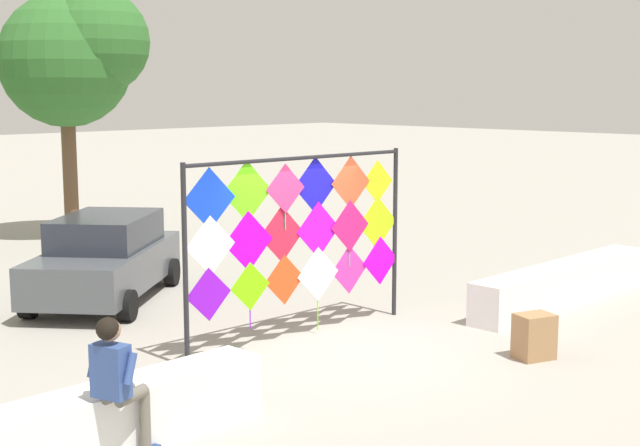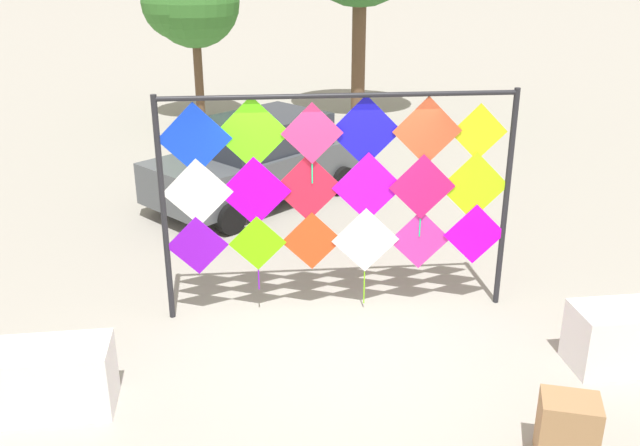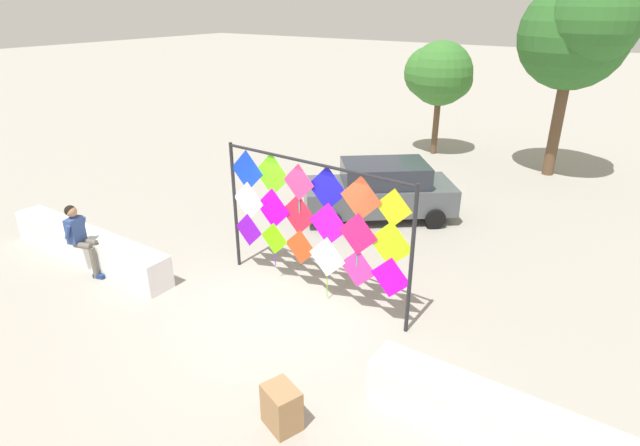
{
  "view_description": "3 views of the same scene",
  "coord_description": "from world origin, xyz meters",
  "px_view_note": "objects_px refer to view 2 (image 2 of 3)",
  "views": [
    {
      "loc": [
        -8.68,
        -8.02,
        3.66
      ],
      "look_at": [
        0.14,
        0.78,
        1.76
      ],
      "focal_mm": 49.6,
      "sensor_mm": 36.0,
      "label": 1
    },
    {
      "loc": [
        -1.14,
        -6.52,
        4.25
      ],
      "look_at": [
        -0.18,
        0.68,
        1.35
      ],
      "focal_mm": 39.56,
      "sensor_mm": 36.0,
      "label": 2
    },
    {
      "loc": [
        4.97,
        -5.81,
        5.31
      ],
      "look_at": [
        0.53,
        0.73,
        1.78
      ],
      "focal_mm": 28.32,
      "sensor_mm": 36.0,
      "label": 3
    }
  ],
  "objects_px": {
    "kite_display_rack": "(338,182)",
    "tree_broadleaf": "(191,3)",
    "parked_car": "(258,159)",
    "cardboard_box_large": "(567,430)"
  },
  "relations": [
    {
      "from": "kite_display_rack",
      "to": "tree_broadleaf",
      "type": "relative_size",
      "value": 1.03
    },
    {
      "from": "kite_display_rack",
      "to": "parked_car",
      "type": "relative_size",
      "value": 1.03
    },
    {
      "from": "parked_car",
      "to": "tree_broadleaf",
      "type": "xyz_separation_m",
      "value": [
        -1.24,
        6.54,
        2.1
      ]
    },
    {
      "from": "kite_display_rack",
      "to": "tree_broadleaf",
      "type": "bearing_deg",
      "value": 100.57
    },
    {
      "from": "tree_broadleaf",
      "to": "cardboard_box_large",
      "type": "bearing_deg",
      "value": -75.39
    },
    {
      "from": "cardboard_box_large",
      "to": "tree_broadleaf",
      "type": "distance_m",
      "value": 14.32
    },
    {
      "from": "kite_display_rack",
      "to": "tree_broadleaf",
      "type": "height_order",
      "value": "tree_broadleaf"
    },
    {
      "from": "kite_display_rack",
      "to": "parked_car",
      "type": "distance_m",
      "value": 4.29
    },
    {
      "from": "parked_car",
      "to": "cardboard_box_large",
      "type": "relative_size",
      "value": 6.44
    },
    {
      "from": "parked_car",
      "to": "cardboard_box_large",
      "type": "xyz_separation_m",
      "value": [
        2.31,
        -7.09,
        -0.44
      ]
    }
  ]
}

